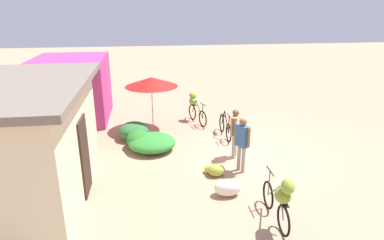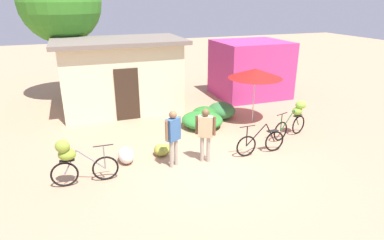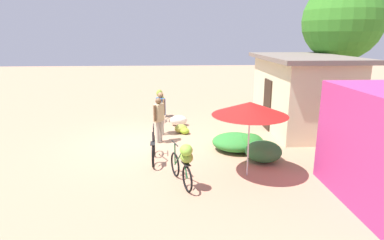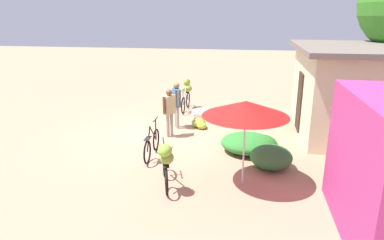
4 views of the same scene
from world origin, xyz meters
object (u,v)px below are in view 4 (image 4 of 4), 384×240
market_umbrella (246,109)px  produce_sack (201,113)px  building_low (342,89)px  banana_pile_on_ground (199,124)px  bicycle_center_loaded (166,161)px  person_bystander (177,101)px  bicycle_near_pile (152,144)px  bicycle_leftmost (187,92)px  person_vendor (169,108)px

market_umbrella → produce_sack: 5.66m
building_low → produce_sack: 5.10m
banana_pile_on_ground → produce_sack: produce_sack is taller
bicycle_center_loaded → person_bystander: 4.58m
bicycle_near_pile → produce_sack: bicycle_near_pile is taller
bicycle_leftmost → banana_pile_on_ground: 2.72m
market_umbrella → banana_pile_on_ground: 4.66m
bicycle_near_pile → produce_sack: 4.00m
person_bystander → building_low: bearing=95.6°
bicycle_leftmost → person_bystander: size_ratio=1.02×
building_low → person_bystander: bearing=-84.4°
bicycle_near_pile → bicycle_center_loaded: bearing=25.0°
building_low → market_umbrella: size_ratio=2.53×
banana_pile_on_ground → produce_sack: bearing=-174.2°
person_vendor → bicycle_leftmost: bearing=-178.8°
produce_sack → bicycle_center_loaded: bearing=0.1°
banana_pile_on_ground → person_vendor: bearing=-38.7°
market_umbrella → bicycle_leftmost: size_ratio=1.22×
bicycle_leftmost → banana_pile_on_ground: (2.49, 0.92, -0.57)m
bicycle_near_pile → bicycle_center_loaded: size_ratio=1.05×
building_low → market_umbrella: bearing=-35.2°
bicycle_near_pile → bicycle_center_loaded: (1.83, 0.85, 0.34)m
market_umbrella → person_vendor: (-2.97, -2.48, -0.88)m
market_umbrella → bicycle_center_loaded: market_umbrella is taller
produce_sack → person_vendor: (2.15, -0.73, 0.75)m
market_umbrella → bicycle_near_pile: 3.23m
market_umbrella → person_bystander: 4.68m
person_bystander → bicycle_leftmost: bearing=-177.4°
person_vendor → bicycle_center_loaded: bearing=11.7°
produce_sack → banana_pile_on_ground: bearing=5.8°
bicycle_center_loaded → bicycle_near_pile: bearing=-155.0°
bicycle_center_loaded → person_bystander: bearing=-171.2°
bicycle_center_loaded → produce_sack: 5.75m
bicycle_leftmost → bicycle_near_pile: bicycle_leftmost is taller
market_umbrella → person_bystander: bearing=-148.0°
produce_sack → bicycle_near_pile: bearing=-12.1°
bicycle_near_pile → person_bystander: (-2.68, 0.15, 0.64)m
banana_pile_on_ground → person_bystander: person_bystander is taller
bicycle_leftmost → person_vendor: person_vendor is taller
person_vendor → person_bystander: size_ratio=0.98×
bicycle_near_pile → banana_pile_on_ground: size_ratio=2.57×
market_umbrella → person_bystander: (-3.90, -2.43, -0.86)m
banana_pile_on_ground → person_vendor: size_ratio=0.40×
bicycle_near_pile → person_bystander: 2.76m
market_umbrella → person_vendor: market_umbrella is taller
bicycle_leftmost → building_low: bearing=70.0°
bicycle_near_pile → produce_sack: bearing=167.9°
market_umbrella → bicycle_leftmost: bearing=-158.6°
banana_pile_on_ground → person_bystander: 1.17m
building_low → bicycle_center_loaded: bearing=-44.0°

